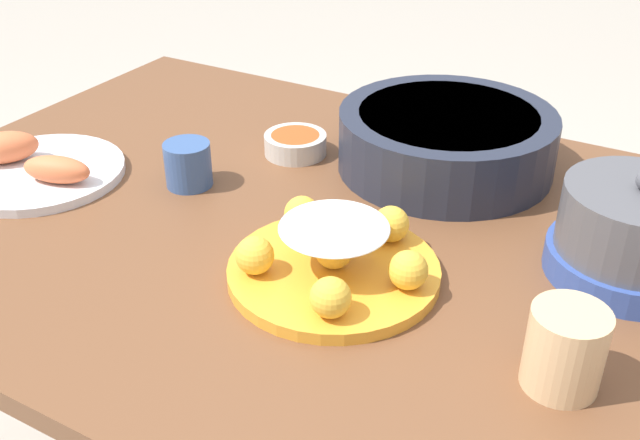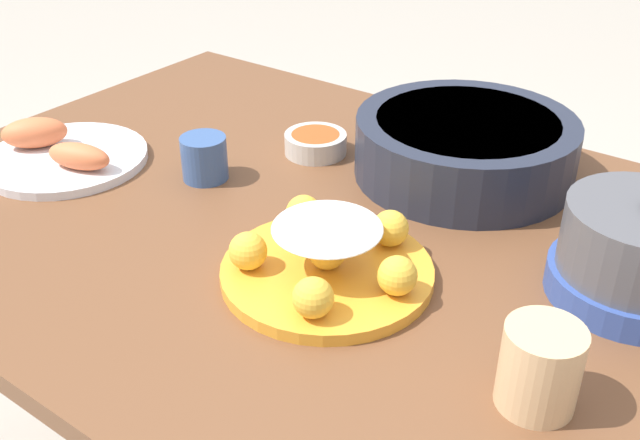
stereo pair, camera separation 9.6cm
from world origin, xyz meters
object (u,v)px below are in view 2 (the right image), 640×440
(seafood_platter, at_px, (62,153))
(warming_pot, at_px, (638,254))
(cup_far, at_px, (205,157))
(serving_bowl, at_px, (465,145))
(sauce_bowl, at_px, (316,143))
(cake_plate, at_px, (328,259))
(dining_table, at_px, (314,275))
(cup_near, at_px, (540,367))

(seafood_platter, bearing_deg, warming_pot, 12.03)
(seafood_platter, xyz_separation_m, warming_pot, (0.83, 0.18, 0.04))
(cup_far, relative_size, warming_pot, 0.35)
(serving_bowl, bearing_deg, sauce_bowl, -162.71)
(cup_far, distance_m, warming_pot, 0.62)
(cake_plate, height_order, sauce_bowl, cake_plate)
(dining_table, bearing_deg, warming_pot, 11.23)
(cup_near, xyz_separation_m, warming_pot, (0.02, 0.24, 0.01))
(cake_plate, xyz_separation_m, serving_bowl, (0.01, 0.35, 0.02))
(dining_table, xyz_separation_m, cake_plate, (0.10, -0.10, 0.12))
(dining_table, xyz_separation_m, cup_near, (0.39, -0.16, 0.14))
(serving_bowl, distance_m, cup_far, 0.39)
(dining_table, bearing_deg, cup_near, -21.92)
(sauce_bowl, bearing_deg, warming_pot, -9.56)
(dining_table, bearing_deg, serving_bowl, 66.34)
(cup_near, distance_m, warming_pot, 0.24)
(cake_plate, xyz_separation_m, warming_pot, (0.31, 0.18, 0.03))
(sauce_bowl, relative_size, warming_pot, 0.51)
(serving_bowl, distance_m, warming_pot, 0.34)
(cake_plate, distance_m, warming_pot, 0.36)
(sauce_bowl, height_order, cup_near, cup_near)
(sauce_bowl, bearing_deg, cup_near, -32.58)
(dining_table, relative_size, cake_plate, 4.80)
(cup_near, height_order, cup_far, cup_near)
(seafood_platter, relative_size, cup_far, 3.67)
(serving_bowl, xyz_separation_m, sauce_bowl, (-0.23, -0.07, -0.03))
(sauce_bowl, xyz_separation_m, cup_far, (-0.08, -0.17, 0.02))
(dining_table, relative_size, cup_near, 14.03)
(seafood_platter, relative_size, cup_near, 2.86)
(sauce_bowl, bearing_deg, dining_table, -54.09)
(serving_bowl, height_order, warming_pot, warming_pot)
(seafood_platter, xyz_separation_m, cup_near, (0.81, -0.06, 0.03))
(cake_plate, xyz_separation_m, sauce_bowl, (-0.22, 0.27, -0.01))
(seafood_platter, bearing_deg, cup_far, 24.24)
(dining_table, xyz_separation_m, cup_far, (-0.21, 0.00, 0.13))
(serving_bowl, distance_m, seafood_platter, 0.63)
(serving_bowl, relative_size, seafood_platter, 1.30)
(dining_table, relative_size, serving_bowl, 3.78)
(dining_table, distance_m, cake_plate, 0.19)
(dining_table, bearing_deg, sauce_bowl, 125.91)
(dining_table, bearing_deg, seafood_platter, -167.22)
(serving_bowl, xyz_separation_m, cup_far, (-0.31, -0.24, -0.02))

